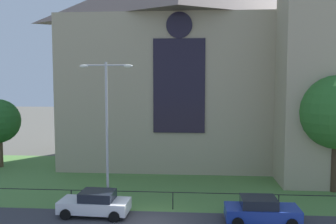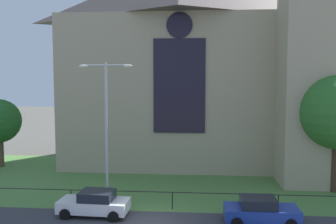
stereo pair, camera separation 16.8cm
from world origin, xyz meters
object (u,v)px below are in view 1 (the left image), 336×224
(church_building, at_px, (189,59))
(parked_car_blue, at_px, (261,210))
(parked_car_white, at_px, (95,203))
(streetlamp_near, at_px, (107,118))

(church_building, bearing_deg, parked_car_blue, -74.44)
(parked_car_white, bearing_deg, parked_car_blue, 179.95)
(streetlamp_near, bearing_deg, church_building, 70.65)
(church_building, xyz_separation_m, parked_car_white, (-5.41, -15.39, -9.53))
(church_building, relative_size, parked_car_blue, 6.17)
(streetlamp_near, relative_size, parked_car_blue, 2.21)
(parked_car_white, xyz_separation_m, parked_car_blue, (9.83, -0.49, 0.00))
(streetlamp_near, height_order, parked_car_blue, streetlamp_near)
(church_building, height_order, parked_car_white, church_building)
(streetlamp_near, xyz_separation_m, parked_car_blue, (9.36, -1.80, -5.09))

